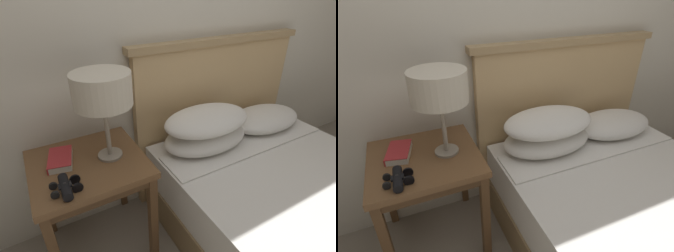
% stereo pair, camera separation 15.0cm
% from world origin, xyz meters
% --- Properties ---
extents(wall_back, '(8.00, 0.06, 2.60)m').
position_xyz_m(wall_back, '(0.00, 0.98, 1.30)').
color(wall_back, beige).
rests_on(wall_back, ground_plane).
extents(nightstand, '(0.58, 0.58, 0.66)m').
position_xyz_m(nightstand, '(-0.55, 0.69, 0.57)').
color(nightstand, brown).
rests_on(nightstand, ground_plane).
extents(bed, '(1.40, 1.82, 1.16)m').
position_xyz_m(bed, '(0.49, 0.13, 0.30)').
color(bed, olive).
rests_on(bed, ground_plane).
extents(table_lamp, '(0.29, 0.29, 0.46)m').
position_xyz_m(table_lamp, '(-0.43, 0.67, 1.03)').
color(table_lamp, gray).
rests_on(table_lamp, nightstand).
extents(book_on_nightstand, '(0.15, 0.21, 0.04)m').
position_xyz_m(book_on_nightstand, '(-0.67, 0.74, 0.67)').
color(book_on_nightstand, silver).
rests_on(book_on_nightstand, nightstand).
extents(binoculars_pair, '(0.14, 0.16, 0.05)m').
position_xyz_m(binoculars_pair, '(-0.69, 0.50, 0.68)').
color(binoculars_pair, black).
rests_on(binoculars_pair, nightstand).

